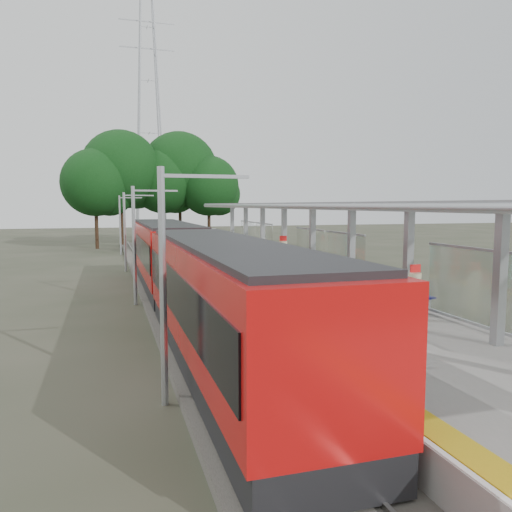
{
  "coord_description": "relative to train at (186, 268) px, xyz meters",
  "views": [
    {
      "loc": [
        -7.46,
        -4.15,
        4.56
      ],
      "look_at": [
        -1.16,
        16.91,
        2.3
      ],
      "focal_mm": 35.0,
      "sensor_mm": 36.0,
      "label": 1
    }
  ],
  "objects": [
    {
      "name": "train",
      "position": [
        0.0,
        0.0,
        0.0
      ],
      "size": [
        2.74,
        27.6,
        3.62
      ],
      "color": "black",
      "rests_on": "ground"
    },
    {
      "name": "bench_far",
      "position": [
        7.11,
        11.79,
        -0.5
      ],
      "size": [
        0.5,
        1.56,
        1.06
      ],
      "rotation": [
        0.0,
        0.0,
        0.02
      ],
      "color": "#100F4E",
      "rests_on": "platform"
    },
    {
      "name": "trackbed",
      "position": [
        -0.0,
        4.49,
        -1.93
      ],
      "size": [
        3.0,
        70.0,
        0.24
      ],
      "primitive_type": "cube",
      "color": "#59544C",
      "rests_on": "ground"
    },
    {
      "name": "info_pillar_far",
      "position": [
        6.01,
        5.28,
        -0.22
      ],
      "size": [
        0.43,
        0.43,
        1.92
      ],
      "rotation": [
        0.0,
        0.0,
        -0.36
      ],
      "color": "beige",
      "rests_on": "platform"
    },
    {
      "name": "pylon",
      "position": [
        3.5,
        57.49,
        16.95
      ],
      "size": [
        8.0,
        4.0,
        38.0
      ],
      "primitive_type": null,
      "color": "#9EA0A5",
      "rests_on": "ground"
    },
    {
      "name": "end_fence",
      "position": [
        4.5,
        29.44,
        -0.45
      ],
      "size": [
        6.0,
        0.1,
        1.2
      ],
      "primitive_type": "cube",
      "color": "#9EA0A5",
      "rests_on": "platform"
    },
    {
      "name": "bench_mid",
      "position": [
        7.11,
        2.57,
        -0.5
      ],
      "size": [
        0.87,
        1.61,
        1.05
      ],
      "rotation": [
        0.0,
        0.0,
        -0.27
      ],
      "color": "#100F4E",
      "rests_on": "platform"
    },
    {
      "name": "litter_bin",
      "position": [
        6.53,
        -5.97,
        -0.56
      ],
      "size": [
        0.55,
        0.55,
        0.98
      ],
      "primitive_type": "cylinder",
      "rotation": [
        0.0,
        0.0,
        0.15
      ],
      "color": "#9EA0A5",
      "rests_on": "platform"
    },
    {
      "name": "canopy",
      "position": [
        6.11,
        0.68,
        2.15
      ],
      "size": [
        3.27,
        38.0,
        3.66
      ],
      "color": "#9EA0A5",
      "rests_on": "platform"
    },
    {
      "name": "bench_near",
      "position": [
        7.11,
        -4.93,
        -0.5
      ],
      "size": [
        0.66,
        1.59,
        1.05
      ],
      "rotation": [
        0.0,
        0.0,
        0.13
      ],
      "color": "#100F4E",
      "rests_on": "platform"
    },
    {
      "name": "platform",
      "position": [
        4.5,
        4.49,
        -1.55
      ],
      "size": [
        6.0,
        50.0,
        1.0
      ],
      "primitive_type": "cube",
      "color": "gray",
      "rests_on": "ground"
    },
    {
      "name": "info_pillar_near",
      "position": [
        6.1,
        -6.49,
        -0.3
      ],
      "size": [
        0.39,
        0.39,
        1.74
      ],
      "rotation": [
        0.0,
        0.0,
        0.01
      ],
      "color": "beige",
      "rests_on": "platform"
    },
    {
      "name": "tree_cluster",
      "position": [
        2.21,
        36.78,
        5.7
      ],
      "size": [
        19.03,
        11.45,
        12.88
      ],
      "color": "#382316",
      "rests_on": "ground"
    },
    {
      "name": "catenary_masts",
      "position": [
        -1.72,
        3.49,
        0.86
      ],
      "size": [
        2.08,
        48.16,
        5.4
      ],
      "color": "#9EA0A5",
      "rests_on": "ground"
    },
    {
      "name": "tactile_strip",
      "position": [
        1.95,
        4.49,
        -1.04
      ],
      "size": [
        0.6,
        50.0,
        0.02
      ],
      "primitive_type": "cube",
      "color": "yellow",
      "rests_on": "platform"
    }
  ]
}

